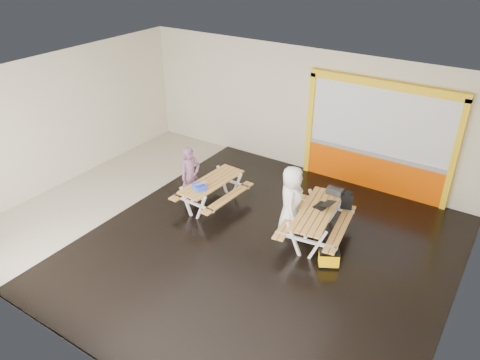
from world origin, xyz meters
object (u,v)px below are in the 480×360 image
Objects in this scene: laptop_left at (199,184)px; backpack at (347,200)px; dark_case at (302,232)px; person_left at (190,176)px; picnic_table_left at (212,187)px; blue_pouch at (199,187)px; fluke_bag at (329,259)px; laptop_right at (324,205)px; toolbox at (335,191)px; person_right at (291,201)px; picnic_table_right at (317,217)px.

backpack is at bearing 22.80° from laptop_left.
person_left is at bearing -176.41° from dark_case.
blue_pouch is (-0.03, -0.47, 0.22)m from picnic_table_left.
picnic_table_left is at bearing 169.81° from fluke_bag.
picnic_table_left is at bearing -173.81° from laptop_right.
picnic_table_left is 3.79× the size of fluke_bag.
picnic_table_left is 5.63× the size of blue_pouch.
person_left is 3.55m from toolbox.
laptop_left is at bearing 77.78° from person_right.
person_left is at bearing -162.15° from toolbox.
person_right reaches higher than blue_pouch.
picnic_table_right is 5.06× the size of dark_case.
person_right reaches higher than laptop_left.
laptop_left is at bearing -170.54° from dark_case.
person_right reaches higher than picnic_table_right.
person_left is 0.51m from laptop_left.
backpack is (0.30, 0.03, -0.15)m from toolbox.
backpack reaches higher than fluke_bag.
backpack is (0.35, 0.85, 0.12)m from picnic_table_right.
picnic_table_right is 0.66m from person_right.
blue_pouch is (0.08, -0.10, 0.00)m from laptop_left.
toolbox is 1.80m from fluke_bag.
laptop_right is 1.04× the size of backpack.
laptop_left is at bearing 176.07° from fluke_bag.
laptop_right is 0.84m from dark_case.
toolbox reaches higher than laptop_right.
toolbox is at bearing -54.39° from person_left.
picnic_table_left is 1.13× the size of person_right.
toolbox is at bearing 24.43° from laptop_left.
laptop_right is 1.33× the size of blue_pouch.
picnic_table_left is 4.40× the size of backpack.
laptop_left is at bearing -99.97° from person_left.
picnic_table_left is 2.99m from toolbox.
blue_pouch is 3.50m from fluke_bag.
toolbox reaches higher than picnic_table_left.
picnic_table_right is at bearing 131.37° from fluke_bag.
dark_case is (-0.34, -0.90, -0.75)m from toolbox.
picnic_table_left is at bearing -177.32° from picnic_table_right.
person_right reaches higher than dark_case.
person_left is 3.11m from dark_case.
picnic_table_right is 0.93m from backpack.
person_left is at bearing -166.69° from picnic_table_left.
person_right is 3.88× the size of laptop_left.
fluke_bag is at bearing -142.12° from person_right.
laptop_right reaches higher than picnic_table_left.
picnic_table_left is 0.61m from person_left.
laptop_right reaches higher than backpack.
backpack is at bearing 24.78° from blue_pouch.
blue_pouch is (0.53, -0.34, 0.01)m from person_left.
backpack is 1.28m from dark_case.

